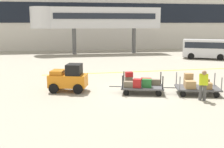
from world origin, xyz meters
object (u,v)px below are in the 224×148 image
(baggage_tug, at_px, (69,78))
(baggage_cart_middle, at_px, (196,85))
(baggage_handler, at_px, (203,84))
(baggage_cart_lead, at_px, (140,84))
(shuttle_van, at_px, (206,48))

(baggage_tug, xyz_separation_m, baggage_cart_middle, (6.85, -1.80, -0.25))
(baggage_tug, relative_size, baggage_handler, 1.48)
(baggage_tug, xyz_separation_m, baggage_cart_lead, (3.93, -1.02, -0.24))
(baggage_cart_lead, relative_size, baggage_handler, 1.97)
(baggage_tug, relative_size, baggage_cart_middle, 0.75)
(baggage_handler, bearing_deg, baggage_cart_lead, 143.09)
(baggage_cart_middle, distance_m, shuttle_van, 16.19)
(baggage_cart_middle, bearing_deg, baggage_handler, -101.63)
(baggage_tug, bearing_deg, baggage_cart_lead, -14.59)
(baggage_tug, height_order, shuttle_van, shuttle_van)
(baggage_tug, height_order, baggage_cart_middle, baggage_tug)
(baggage_cart_lead, height_order, baggage_cart_middle, baggage_cart_lead)
(baggage_cart_lead, relative_size, baggage_cart_middle, 1.00)
(shuttle_van, bearing_deg, baggage_handler, -118.77)
(baggage_tug, distance_m, baggage_cart_middle, 7.09)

